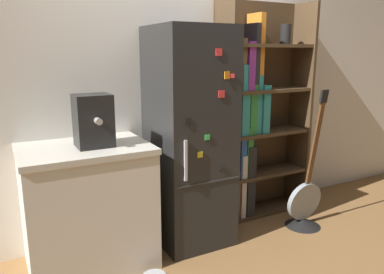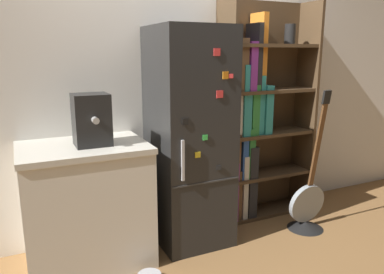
{
  "view_description": "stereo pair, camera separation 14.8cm",
  "coord_description": "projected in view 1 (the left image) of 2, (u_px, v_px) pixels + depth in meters",
  "views": [
    {
      "loc": [
        -1.36,
        -2.46,
        1.54
      ],
      "look_at": [
        0.03,
        0.15,
        0.87
      ],
      "focal_mm": 35.0,
      "sensor_mm": 36.0,
      "label": 1
    },
    {
      "loc": [
        -1.23,
        -2.53,
        1.54
      ],
      "look_at": [
        0.03,
        0.15,
        0.87
      ],
      "focal_mm": 35.0,
      "sensor_mm": 36.0,
      "label": 2
    }
  ],
  "objects": [
    {
      "name": "espresso_machine",
      "position": [
        93.0,
        121.0,
        2.57
      ],
      "size": [
        0.24,
        0.28,
        0.36
      ],
      "color": "black",
      "rests_on": "kitchen_counter"
    },
    {
      "name": "guitar",
      "position": [
        304.0,
        208.0,
        3.36
      ],
      "size": [
        0.35,
        0.32,
        1.25
      ],
      "color": "black",
      "rests_on": "ground_plane"
    },
    {
      "name": "kitchen_counter",
      "position": [
        88.0,
        206.0,
        2.71
      ],
      "size": [
        0.89,
        0.67,
        0.9
      ],
      "color": "silver",
      "rests_on": "ground_plane"
    },
    {
      "name": "ground_plane",
      "position": [
        197.0,
        244.0,
        3.08
      ],
      "size": [
        16.0,
        16.0,
        0.0
      ],
      "primitive_type": "plane",
      "color": "olive"
    },
    {
      "name": "wall_back",
      "position": [
        171.0,
        81.0,
        3.2
      ],
      "size": [
        8.0,
        0.05,
        2.6
      ],
      "color": "white",
      "rests_on": "ground_plane"
    },
    {
      "name": "refrigerator",
      "position": [
        189.0,
        138.0,
        3.01
      ],
      "size": [
        0.57,
        0.65,
        1.74
      ],
      "color": "black",
      "rests_on": "ground_plane"
    },
    {
      "name": "bookshelf",
      "position": [
        250.0,
        119.0,
        3.49
      ],
      "size": [
        0.93,
        0.33,
        2.0
      ],
      "color": "#4C3823",
      "rests_on": "ground_plane"
    }
  ]
}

